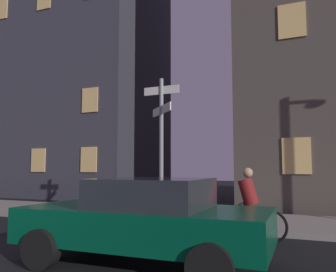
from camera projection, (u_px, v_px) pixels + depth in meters
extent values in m
cube|color=gray|center=(162.00, 217.00, 10.84)|extent=(40.00, 3.23, 0.14)
cylinder|color=gray|center=(161.00, 148.00, 9.98)|extent=(0.12, 0.12, 4.10)
cube|color=white|center=(161.00, 90.00, 10.13)|extent=(1.13, 0.03, 0.24)
cube|color=white|center=(161.00, 110.00, 10.08)|extent=(1.04, 1.04, 0.24)
cube|color=#05472D|center=(144.00, 225.00, 5.81)|extent=(4.23, 1.92, 0.59)
cube|color=#23282D|center=(153.00, 193.00, 5.79)|extent=(1.84, 1.71, 0.49)
cylinder|color=black|center=(41.00, 249.00, 5.44)|extent=(0.65, 0.24, 0.64)
cylinder|color=black|center=(103.00, 230.00, 7.12)|extent=(0.65, 0.24, 0.64)
cylinder|color=black|center=(210.00, 268.00, 4.43)|extent=(0.65, 0.24, 0.64)
cylinder|color=black|center=(236.00, 240.00, 6.11)|extent=(0.65, 0.24, 0.64)
sphere|color=#F9EFCC|center=(20.00, 223.00, 6.01)|extent=(0.16, 0.16, 0.16)
sphere|color=#F9EFCC|center=(65.00, 214.00, 7.15)|extent=(0.16, 0.16, 0.16)
torus|color=black|center=(219.00, 224.00, 7.62)|extent=(0.72, 0.13, 0.72)
torus|color=black|center=(271.00, 227.00, 7.28)|extent=(0.72, 0.13, 0.72)
cylinder|color=#1959A5|center=(244.00, 214.00, 7.47)|extent=(1.00, 0.14, 0.04)
cylinder|color=maroon|center=(248.00, 192.00, 7.49)|extent=(0.48, 0.36, 0.61)
sphere|color=tan|center=(248.00, 173.00, 7.53)|extent=(0.22, 0.22, 0.22)
cylinder|color=black|center=(246.00, 216.00, 7.37)|extent=(0.35, 0.15, 0.55)
cylinder|color=black|center=(247.00, 215.00, 7.54)|extent=(0.35, 0.15, 0.55)
cube|color=#383842|center=(81.00, 30.00, 21.32)|extent=(9.39, 6.40, 20.32)
cube|color=#F2C672|center=(38.00, 160.00, 17.61)|extent=(0.90, 0.06, 1.20)
cube|color=#F2C672|center=(89.00, 160.00, 16.38)|extent=(0.90, 0.06, 1.20)
cube|color=#F2C672|center=(90.00, 100.00, 16.65)|extent=(0.90, 0.06, 1.20)
cube|color=#F2C672|center=(1.00, 9.00, 19.64)|extent=(0.90, 0.06, 1.20)
cube|color=#F2C672|center=(297.00, 156.00, 11.25)|extent=(0.90, 0.06, 1.20)
cube|color=#F2C672|center=(292.00, 21.00, 11.68)|extent=(0.90, 0.06, 1.20)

